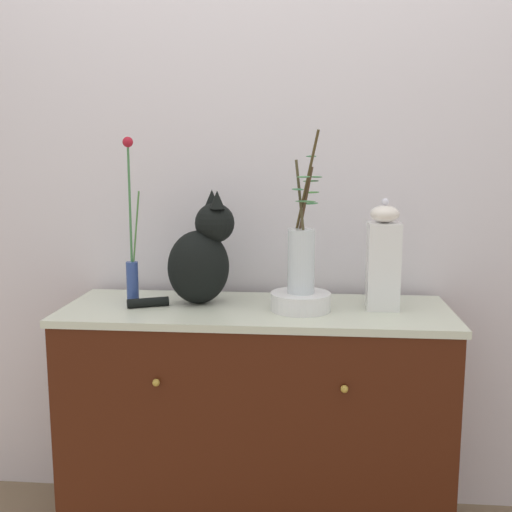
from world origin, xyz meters
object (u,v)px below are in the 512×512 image
(sideboard, at_px, (256,424))
(jar_lidded_porcelain, at_px, (383,259))
(cat_sitting, at_px, (202,256))
(vase_slim_green, at_px, (132,257))
(bowl_porcelain, at_px, (301,301))
(vase_glass_clear, at_px, (302,254))

(sideboard, xyz_separation_m, jar_lidded_porcelain, (0.43, 0.02, 0.60))
(sideboard, bearing_deg, cat_sitting, 166.23)
(vase_slim_green, xyz_separation_m, bowl_porcelain, (0.59, -0.05, -0.14))
(vase_glass_clear, bearing_deg, bowl_porcelain, -128.77)
(jar_lidded_porcelain, bearing_deg, vase_glass_clear, -170.71)
(sideboard, relative_size, cat_sitting, 3.33)
(cat_sitting, xyz_separation_m, vase_slim_green, (-0.25, -0.02, -0.00))
(vase_glass_clear, relative_size, jar_lidded_porcelain, 1.43)
(sideboard, distance_m, vase_glass_clear, 0.64)
(jar_lidded_porcelain, bearing_deg, vase_slim_green, 179.95)
(cat_sitting, distance_m, vase_glass_clear, 0.36)
(sideboard, height_order, jar_lidded_porcelain, jar_lidded_porcelain)
(cat_sitting, bearing_deg, jar_lidded_porcelain, -2.34)
(vase_slim_green, bearing_deg, bowl_porcelain, -4.59)
(bowl_porcelain, height_order, jar_lidded_porcelain, jar_lidded_porcelain)
(vase_slim_green, distance_m, jar_lidded_porcelain, 0.87)
(sideboard, distance_m, cat_sitting, 0.63)
(sideboard, xyz_separation_m, cat_sitting, (-0.20, 0.05, 0.60))
(sideboard, relative_size, vase_slim_green, 2.29)
(vase_slim_green, height_order, bowl_porcelain, vase_slim_green)
(cat_sitting, distance_m, vase_slim_green, 0.25)
(jar_lidded_porcelain, bearing_deg, cat_sitting, 177.66)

